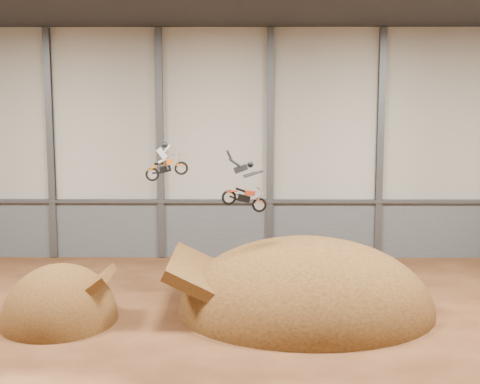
{
  "coord_description": "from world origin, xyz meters",
  "views": [
    {
      "loc": [
        1.8,
        -25.64,
        9.86
      ],
      "look_at": [
        1.59,
        4.0,
        5.65
      ],
      "focal_mm": 50.0,
      "sensor_mm": 36.0,
      "label": 1
    }
  ],
  "objects_px": {
    "takeoff_ramp": "(60,321)",
    "landing_ramp": "(305,311)",
    "fmx_rider_b": "(242,182)",
    "fmx_rider_a": "(168,158)"
  },
  "relations": [
    {
      "from": "takeoff_ramp",
      "to": "landing_ramp",
      "type": "distance_m",
      "value": 11.15
    },
    {
      "from": "takeoff_ramp",
      "to": "landing_ramp",
      "type": "height_order",
      "value": "landing_ramp"
    },
    {
      "from": "takeoff_ramp",
      "to": "fmx_rider_a",
      "type": "height_order",
      "value": "fmx_rider_a"
    },
    {
      "from": "takeoff_ramp",
      "to": "fmx_rider_b",
      "type": "distance_m",
      "value": 10.2
    },
    {
      "from": "takeoff_ramp",
      "to": "fmx_rider_a",
      "type": "bearing_deg",
      "value": 29.52
    },
    {
      "from": "takeoff_ramp",
      "to": "fmx_rider_a",
      "type": "xyz_separation_m",
      "value": [
        4.61,
        2.61,
        7.02
      ]
    },
    {
      "from": "landing_ramp",
      "to": "fmx_rider_a",
      "type": "distance_m",
      "value": 9.59
    },
    {
      "from": "takeoff_ramp",
      "to": "landing_ramp",
      "type": "bearing_deg",
      "value": 7.63
    },
    {
      "from": "fmx_rider_a",
      "to": "fmx_rider_b",
      "type": "height_order",
      "value": "fmx_rider_a"
    },
    {
      "from": "fmx_rider_b",
      "to": "landing_ramp",
      "type": "bearing_deg",
      "value": 8.69
    }
  ]
}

